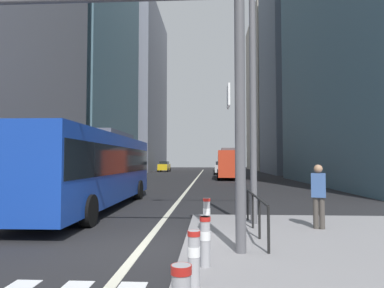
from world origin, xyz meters
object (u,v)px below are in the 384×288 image
car_oncoming_mid (164,166)px  street_lamp_post (253,55)px  car_receding_near (221,168)px  bollard_right (205,239)px  bollard_back (207,214)px  car_receding_far (222,167)px  city_bus_blue_oncoming (93,165)px  city_bus_red_receding (229,163)px  bollard_left (194,255)px  traffic_signal_gantry (138,63)px  pedestrian_waiting (319,193)px

car_oncoming_mid → street_lamp_post: size_ratio=0.53×
car_receding_near → bollard_right: size_ratio=4.69×
bollard_back → car_receding_near: bearing=87.8°
car_receding_far → street_lamp_post: bearing=-90.7°
city_bus_blue_oncoming → city_bus_red_receding: bearing=74.4°
city_bus_blue_oncoming → bollard_left: city_bus_blue_oncoming is taller
car_oncoming_mid → traffic_signal_gantry: size_ratio=0.66×
city_bus_blue_oncoming → bollard_left: 10.30m
car_receding_far → car_oncoming_mid: bearing=153.2°
city_bus_blue_oncoming → car_oncoming_mid: 49.97m
car_receding_near → traffic_signal_gantry: 44.89m
traffic_signal_gantry → pedestrian_waiting: size_ratio=3.62×
bollard_left → traffic_signal_gantry: bearing=123.7°
car_receding_near → street_lamp_post: (-0.26, -41.33, 4.29)m
traffic_signal_gantry → car_receding_near: bearing=86.0°
traffic_signal_gantry → street_lamp_post: street_lamp_post is taller
city_bus_blue_oncoming → traffic_signal_gantry: size_ratio=1.86×
city_bus_blue_oncoming → pedestrian_waiting: bearing=-29.5°
city_bus_red_receding → bollard_left: city_bus_red_receding is taller
car_receding_far → bollard_right: (-1.98, -52.61, -0.35)m
car_receding_far → bollard_back: 49.77m
street_lamp_post → traffic_signal_gantry: bearing=-130.4°
car_oncoming_mid → traffic_signal_gantry: traffic_signal_gantry is taller
bollard_right → bollard_back: bollard_back is taller
city_bus_red_receding → bollard_back: bearing=-94.1°
car_oncoming_mid → traffic_signal_gantry: (7.13, -56.97, 3.14)m
traffic_signal_gantry → bollard_back: (1.43, 1.92, -3.48)m
city_bus_blue_oncoming → car_receding_near: 38.10m
bollard_left → city_bus_blue_oncoming: bearing=117.5°
city_bus_blue_oncoming → bollard_back: size_ratio=13.27×
bollard_back → bollard_right: bearing=-89.9°
bollard_right → pedestrian_waiting: (3.11, 3.59, 0.50)m
street_lamp_post → bollard_left: size_ratio=9.68×
pedestrian_waiting → bollard_left: bearing=-125.6°
bollard_left → bollard_back: size_ratio=0.91×
city_bus_blue_oncoming → bollard_right: (4.87, -8.10, -1.20)m
car_receding_far → bollard_back: bearing=-92.3°
city_bus_blue_oncoming → pedestrian_waiting: size_ratio=6.74×
traffic_signal_gantry → bollard_right: 3.89m
bollard_left → bollard_right: (0.16, 0.97, 0.03)m
city_bus_red_receding → bollard_back: size_ratio=11.90×
car_oncoming_mid → street_lamp_post: 54.72m
city_bus_blue_oncoming → street_lamp_post: street_lamp_post is taller
city_bus_red_receding → car_receding_near: (-0.56, 12.14, -0.85)m
traffic_signal_gantry → bollard_back: bearing=53.2°
car_receding_far → traffic_signal_gantry: size_ratio=0.65×
city_bus_red_receding → car_receding_near: size_ratio=2.60×
bollard_right → bollard_back: 2.88m
city_bus_blue_oncoming → bollard_back: (4.87, -5.23, -1.19)m
bollard_left → pedestrian_waiting: bearing=54.4°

